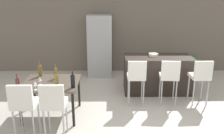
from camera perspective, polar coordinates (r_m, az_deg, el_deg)
The scene contains 20 objects.
ground_plane at distance 5.26m, azimuth 7.12°, elevation -10.58°, with size 10.00×10.00×0.00m, color #ADA89E.
back_wall at distance 7.62m, azimuth 4.77°, elevation 9.70°, with size 10.00×0.12×2.90m, color #665B51.
kitchen_island at distance 6.23m, azimuth 10.79°, elevation -1.63°, with size 1.69×0.80×0.92m, color black.
bar_chair_left at distance 5.32m, azimuth 5.86°, elevation -1.97°, with size 0.40×0.40×1.05m.
bar_chair_middle at distance 5.45m, azimuth 13.55°, elevation -1.91°, with size 0.43×0.43×1.05m.
bar_chair_right at distance 5.66m, azimuth 20.42°, elevation -1.83°, with size 0.42×0.42×1.05m.
dining_table at distance 4.96m, azimuth -14.39°, elevation -4.26°, with size 1.11×0.98×0.74m.
dining_chair_near at distance 4.28m, azimuth -20.39°, elevation -7.97°, with size 0.40×0.40×1.05m.
dining_chair_far at distance 4.13m, azimuth -13.76°, elevation -8.24°, with size 0.41×0.41×1.05m.
wine_bottle_far at distance 4.60m, azimuth -13.10°, elevation -3.18°, with size 0.07×0.07×0.32m.
wine_bottle_middle at distance 5.29m, azimuth -16.79°, elevation -0.81°, with size 0.08×0.08×0.34m.
wine_bottle_inner at distance 5.07m, azimuth -13.28°, elevation -1.43°, with size 0.07×0.07×0.30m.
wine_bottle_corner at distance 4.67m, azimuth -21.60°, elevation -3.85°, with size 0.07×0.07×0.31m.
wine_bottle_near at distance 4.52m, azimuth -9.35°, elevation -3.35°, with size 0.08×0.08×0.32m.
wine_glass_left at distance 4.79m, azimuth -16.88°, elevation -2.75°, with size 0.07×0.07×0.17m.
wine_glass_right at distance 4.57m, azimuth -17.92°, elevation -3.81°, with size 0.07×0.07×0.17m.
wine_glass_end at distance 4.94m, azimuth -13.35°, elevation -1.87°, with size 0.07×0.07×0.17m.
refrigerator at distance 7.26m, azimuth -2.91°, elevation 5.11°, with size 0.72×0.68×1.84m, color #939699.
fruit_bowl at distance 6.10m, azimuth 9.87°, elevation 2.88°, with size 0.23×0.23×0.07m, color beige.
potted_plant at distance 7.82m, azimuth 18.99°, elevation 0.63°, with size 0.37×0.37×0.57m.
Camera 1 is at (-0.67, -4.61, 2.44)m, focal length 38.27 mm.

